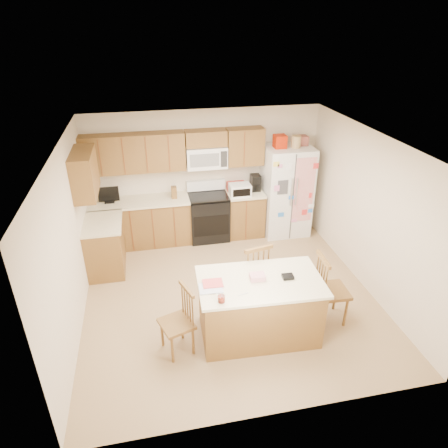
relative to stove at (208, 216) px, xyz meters
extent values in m
plane|color=#957957|center=(0.00, -1.94, -0.47)|extent=(4.50, 4.50, 0.00)
cube|color=beige|center=(0.00, 0.31, 0.78)|extent=(4.50, 0.10, 2.50)
cube|color=beige|center=(0.00, -4.19, 0.78)|extent=(4.50, 0.10, 2.50)
cube|color=beige|center=(-2.25, -1.94, 0.78)|extent=(0.10, 4.50, 2.50)
cube|color=beige|center=(2.25, -1.94, 0.78)|extent=(0.10, 4.50, 2.50)
cube|color=white|center=(0.00, -1.94, 2.03)|extent=(4.50, 4.50, 0.04)
cube|color=brown|center=(-1.31, 0.01, -0.03)|extent=(1.87, 0.60, 0.88)
cube|color=brown|center=(0.74, 0.01, -0.03)|extent=(0.72, 0.60, 0.88)
cube|color=brown|center=(-1.95, -0.76, -0.03)|extent=(0.60, 0.95, 0.88)
cube|color=beige|center=(-1.31, 0.00, 0.43)|extent=(1.87, 0.64, 0.04)
cube|color=beige|center=(0.74, 0.00, 0.43)|extent=(0.72, 0.64, 0.04)
cube|color=beige|center=(-1.94, -0.76, 0.43)|extent=(0.64, 0.95, 0.04)
cube|color=brown|center=(-1.32, 0.15, 1.33)|extent=(1.85, 0.33, 0.70)
cube|color=brown|center=(0.75, 0.15, 1.33)|extent=(0.70, 0.33, 0.70)
cube|color=brown|center=(0.00, 0.15, 1.53)|extent=(0.76, 0.33, 0.29)
cube|color=brown|center=(-2.08, -0.76, 1.33)|extent=(0.33, 0.95, 0.70)
cube|color=brown|center=(-1.90, -0.02, 1.33)|extent=(0.02, 0.01, 0.66)
cube|color=brown|center=(-1.90, -0.29, -0.03)|extent=(0.02, 0.01, 0.84)
cube|color=brown|center=(-1.50, -0.02, 1.33)|extent=(0.02, 0.01, 0.66)
cube|color=brown|center=(-1.50, -0.29, -0.03)|extent=(0.02, 0.01, 0.84)
cube|color=brown|center=(-1.10, -0.02, 1.33)|extent=(0.02, 0.01, 0.66)
cube|color=brown|center=(-1.10, -0.29, -0.03)|extent=(0.02, 0.01, 0.84)
cube|color=brown|center=(-0.70, -0.02, 1.33)|extent=(0.01, 0.01, 0.66)
cube|color=brown|center=(-0.70, -0.29, -0.03)|extent=(0.01, 0.01, 0.84)
cube|color=brown|center=(0.70, -0.02, 1.33)|extent=(0.01, 0.01, 0.66)
cube|color=brown|center=(0.70, -0.29, -0.03)|extent=(0.01, 0.01, 0.84)
cube|color=white|center=(0.00, 0.12, 1.18)|extent=(0.76, 0.38, 0.40)
cube|color=slate|center=(-0.06, -0.07, 1.18)|extent=(0.54, 0.01, 0.24)
cube|color=#262626|center=(0.30, -0.07, 1.18)|extent=(0.12, 0.01, 0.30)
cube|color=brown|center=(-0.65, 0.01, 0.56)|extent=(0.10, 0.14, 0.22)
cube|color=black|center=(-1.85, 0.03, 0.46)|extent=(0.18, 0.12, 0.02)
cube|color=black|center=(-1.85, 0.03, 0.62)|extent=(0.38, 0.03, 0.28)
cube|color=#B12B21|center=(0.58, 0.09, 0.54)|extent=(0.35, 0.22, 0.18)
cube|color=white|center=(0.60, -0.14, 0.56)|extent=(0.40, 0.28, 0.23)
cube|color=black|center=(0.60, -0.28, 0.56)|extent=(0.34, 0.01, 0.15)
cube|color=black|center=(0.96, 0.06, 0.61)|extent=(0.18, 0.22, 0.32)
cylinder|color=black|center=(0.96, -0.01, 0.54)|extent=(0.12, 0.12, 0.12)
cube|color=black|center=(0.00, -0.01, -0.03)|extent=(0.76, 0.64, 0.88)
cube|color=black|center=(0.00, -0.33, -0.05)|extent=(0.68, 0.01, 0.42)
cube|color=black|center=(0.00, -0.01, 0.43)|extent=(0.76, 0.64, 0.03)
cube|color=white|center=(0.00, 0.25, 0.56)|extent=(0.76, 0.10, 0.20)
cube|color=white|center=(1.57, -0.06, 0.43)|extent=(0.90, 0.75, 1.80)
cube|color=#4C4C4C|center=(1.57, -0.44, 0.43)|extent=(0.02, 0.01, 1.75)
cube|color=silver|center=(1.52, -0.47, 0.58)|extent=(0.02, 0.03, 0.55)
cube|color=silver|center=(1.62, -0.47, 0.58)|extent=(0.02, 0.03, 0.55)
cube|color=#3F3F44|center=(1.35, -0.44, 0.68)|extent=(0.20, 0.01, 0.28)
cube|color=#D84C59|center=(1.77, -0.44, 0.58)|extent=(0.42, 0.01, 1.30)
cube|color=#B01E03|center=(1.37, -0.06, 1.45)|extent=(0.22, 0.22, 0.24)
cylinder|color=tan|center=(1.67, -0.11, 1.44)|extent=(0.18, 0.18, 0.22)
cube|color=brown|center=(1.85, 0.02, 1.42)|extent=(0.18, 0.20, 0.18)
cube|color=brown|center=(0.21, -2.89, -0.04)|extent=(1.61, 0.96, 0.86)
cube|color=beige|center=(0.21, -2.89, 0.41)|extent=(1.70, 1.04, 0.04)
cylinder|color=#B01E03|center=(-0.38, -3.21, 0.46)|extent=(0.08, 0.08, 0.06)
cylinder|color=white|center=(-0.38, -3.21, 0.48)|extent=(0.09, 0.09, 0.09)
cube|color=beige|center=(0.18, -2.84, 0.47)|extent=(0.21, 0.16, 0.07)
cube|color=black|center=(0.58, -2.90, 0.45)|extent=(0.16, 0.13, 0.04)
cube|color=white|center=(-0.46, -2.93, 0.44)|extent=(0.31, 0.25, 0.01)
cube|color=#D84C4C|center=(-0.42, -2.85, 0.45)|extent=(0.27, 0.21, 0.01)
cylinder|color=white|center=(-0.08, -3.13, 0.44)|extent=(0.14, 0.04, 0.01)
cube|color=brown|center=(-0.93, -2.98, -0.03)|extent=(0.51, 0.52, 0.04)
cylinder|color=brown|center=(-1.12, -2.87, -0.26)|extent=(0.04, 0.04, 0.43)
cylinder|color=brown|center=(-1.01, -3.19, -0.26)|extent=(0.04, 0.04, 0.43)
cylinder|color=brown|center=(-0.84, -2.77, -0.26)|extent=(0.04, 0.04, 0.43)
cylinder|color=brown|center=(-0.73, -3.09, -0.26)|extent=(0.04, 0.04, 0.43)
cylinder|color=brown|center=(-0.82, -2.78, 0.23)|extent=(0.02, 0.02, 0.47)
cylinder|color=brown|center=(-0.79, -2.85, 0.23)|extent=(0.02, 0.02, 0.47)
cylinder|color=brown|center=(-0.77, -2.92, 0.23)|extent=(0.02, 0.02, 0.47)
cylinder|color=brown|center=(-0.75, -2.99, 0.23)|extent=(0.02, 0.02, 0.47)
cylinder|color=brown|center=(-0.72, -3.06, 0.23)|extent=(0.02, 0.02, 0.47)
cube|color=brown|center=(-0.77, -2.92, 0.47)|extent=(0.17, 0.39, 0.05)
cube|color=brown|center=(0.30, -2.16, 0.02)|extent=(0.54, 0.53, 0.05)
cylinder|color=brown|center=(0.45, -1.96, -0.23)|extent=(0.04, 0.04, 0.48)
cylinder|color=brown|center=(0.08, -2.04, -0.23)|extent=(0.04, 0.04, 0.48)
cylinder|color=brown|center=(0.52, -2.29, -0.23)|extent=(0.04, 0.04, 0.48)
cylinder|color=brown|center=(0.15, -2.36, -0.23)|extent=(0.04, 0.04, 0.48)
cylinder|color=brown|center=(0.50, -2.31, 0.31)|extent=(0.02, 0.02, 0.53)
cylinder|color=brown|center=(0.42, -2.33, 0.31)|extent=(0.02, 0.02, 0.53)
cylinder|color=brown|center=(0.34, -2.35, 0.31)|extent=(0.02, 0.02, 0.53)
cylinder|color=brown|center=(0.26, -2.36, 0.31)|extent=(0.02, 0.02, 0.53)
cylinder|color=brown|center=(0.18, -2.38, 0.31)|extent=(0.02, 0.02, 0.53)
cube|color=brown|center=(0.34, -2.35, 0.58)|extent=(0.44, 0.13, 0.06)
cube|color=brown|center=(1.32, -2.80, 0.02)|extent=(0.46, 0.48, 0.05)
cylinder|color=brown|center=(1.48, -2.99, -0.23)|extent=(0.04, 0.04, 0.48)
cylinder|color=brown|center=(1.49, -2.62, -0.23)|extent=(0.04, 0.04, 0.48)
cylinder|color=brown|center=(1.14, -2.98, -0.23)|extent=(0.04, 0.04, 0.48)
cylinder|color=brown|center=(1.16, -2.60, -0.23)|extent=(0.04, 0.04, 0.48)
cylinder|color=brown|center=(1.12, -2.96, 0.31)|extent=(0.02, 0.02, 0.53)
cylinder|color=brown|center=(1.13, -2.87, 0.31)|extent=(0.02, 0.02, 0.53)
cylinder|color=brown|center=(1.13, -2.79, 0.31)|extent=(0.02, 0.02, 0.53)
cylinder|color=brown|center=(1.13, -2.71, 0.31)|extent=(0.02, 0.02, 0.53)
cylinder|color=brown|center=(1.14, -2.62, 0.31)|extent=(0.02, 0.02, 0.53)
cube|color=brown|center=(1.13, -2.79, 0.58)|extent=(0.06, 0.45, 0.06)
camera|label=1|loc=(-1.13, -7.01, 3.53)|focal=32.00mm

